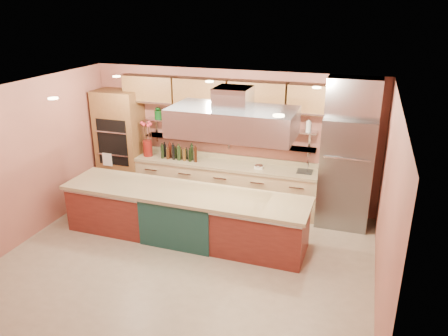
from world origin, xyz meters
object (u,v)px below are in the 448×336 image
(flower_vase, at_px, (148,148))
(copper_kettle, at_px, (186,118))
(refrigerator, at_px, (346,172))
(kitchen_scale, at_px, (259,166))
(green_canister, at_px, (203,118))
(island, at_px, (184,215))

(flower_vase, height_order, copper_kettle, copper_kettle)
(refrigerator, xyz_separation_m, copper_kettle, (-3.31, 0.23, 0.73))
(refrigerator, bearing_deg, copper_kettle, 176.03)
(refrigerator, bearing_deg, kitchen_scale, 179.66)
(kitchen_scale, relative_size, green_canister, 0.83)
(island, distance_m, green_canister, 2.20)
(copper_kettle, bearing_deg, flower_vase, -164.86)
(flower_vase, bearing_deg, copper_kettle, 15.14)
(refrigerator, distance_m, green_canister, 3.04)
(refrigerator, height_order, flower_vase, refrigerator)
(refrigerator, height_order, island, refrigerator)
(refrigerator, xyz_separation_m, flower_vase, (-4.13, 0.01, 0.05))
(copper_kettle, bearing_deg, green_canister, 0.00)
(kitchen_scale, relative_size, copper_kettle, 0.98)
(copper_kettle, bearing_deg, refrigerator, -3.97)
(flower_vase, bearing_deg, kitchen_scale, 0.00)
(island, relative_size, kitchen_scale, 26.25)
(refrigerator, height_order, kitchen_scale, refrigerator)
(kitchen_scale, bearing_deg, green_canister, -174.17)
(refrigerator, bearing_deg, island, -151.04)
(island, bearing_deg, kitchen_scale, 57.04)
(refrigerator, height_order, green_canister, refrigerator)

